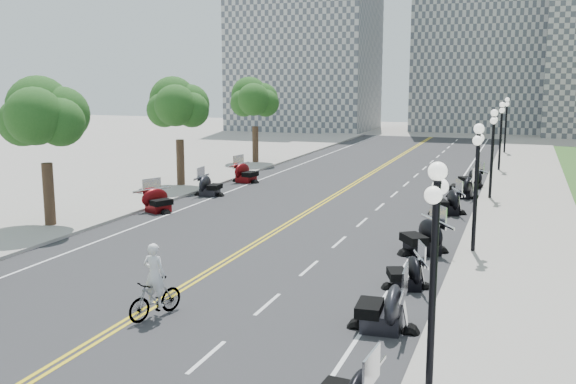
% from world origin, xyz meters
% --- Properties ---
extents(ground, '(160.00, 160.00, 0.00)m').
position_xyz_m(ground, '(0.00, 0.00, 0.00)').
color(ground, gray).
extents(road, '(16.00, 90.00, 0.01)m').
position_xyz_m(road, '(0.00, 10.00, 0.00)').
color(road, '#333335').
rests_on(road, ground).
extents(centerline_yellow_a, '(0.12, 90.00, 0.00)m').
position_xyz_m(centerline_yellow_a, '(-0.12, 10.00, 0.01)').
color(centerline_yellow_a, yellow).
rests_on(centerline_yellow_a, road).
extents(centerline_yellow_b, '(0.12, 90.00, 0.00)m').
position_xyz_m(centerline_yellow_b, '(0.12, 10.00, 0.01)').
color(centerline_yellow_b, yellow).
rests_on(centerline_yellow_b, road).
extents(edge_line_north, '(0.12, 90.00, 0.00)m').
position_xyz_m(edge_line_north, '(6.40, 10.00, 0.01)').
color(edge_line_north, white).
rests_on(edge_line_north, road).
extents(edge_line_south, '(0.12, 90.00, 0.00)m').
position_xyz_m(edge_line_south, '(-6.40, 10.00, 0.01)').
color(edge_line_south, white).
rests_on(edge_line_south, road).
extents(lane_dash_4, '(0.12, 2.00, 0.00)m').
position_xyz_m(lane_dash_4, '(3.20, -8.00, 0.01)').
color(lane_dash_4, white).
rests_on(lane_dash_4, road).
extents(lane_dash_5, '(0.12, 2.00, 0.00)m').
position_xyz_m(lane_dash_5, '(3.20, -4.00, 0.01)').
color(lane_dash_5, white).
rests_on(lane_dash_5, road).
extents(lane_dash_6, '(0.12, 2.00, 0.00)m').
position_xyz_m(lane_dash_6, '(3.20, 0.00, 0.01)').
color(lane_dash_6, white).
rests_on(lane_dash_6, road).
extents(lane_dash_7, '(0.12, 2.00, 0.00)m').
position_xyz_m(lane_dash_7, '(3.20, 4.00, 0.01)').
color(lane_dash_7, white).
rests_on(lane_dash_7, road).
extents(lane_dash_8, '(0.12, 2.00, 0.00)m').
position_xyz_m(lane_dash_8, '(3.20, 8.00, 0.01)').
color(lane_dash_8, white).
rests_on(lane_dash_8, road).
extents(lane_dash_9, '(0.12, 2.00, 0.00)m').
position_xyz_m(lane_dash_9, '(3.20, 12.00, 0.01)').
color(lane_dash_9, white).
rests_on(lane_dash_9, road).
extents(lane_dash_10, '(0.12, 2.00, 0.00)m').
position_xyz_m(lane_dash_10, '(3.20, 16.00, 0.01)').
color(lane_dash_10, white).
rests_on(lane_dash_10, road).
extents(lane_dash_11, '(0.12, 2.00, 0.00)m').
position_xyz_m(lane_dash_11, '(3.20, 20.00, 0.01)').
color(lane_dash_11, white).
rests_on(lane_dash_11, road).
extents(lane_dash_12, '(0.12, 2.00, 0.00)m').
position_xyz_m(lane_dash_12, '(3.20, 24.00, 0.01)').
color(lane_dash_12, white).
rests_on(lane_dash_12, road).
extents(lane_dash_13, '(0.12, 2.00, 0.00)m').
position_xyz_m(lane_dash_13, '(3.20, 28.00, 0.01)').
color(lane_dash_13, white).
rests_on(lane_dash_13, road).
extents(lane_dash_14, '(0.12, 2.00, 0.00)m').
position_xyz_m(lane_dash_14, '(3.20, 32.00, 0.01)').
color(lane_dash_14, white).
rests_on(lane_dash_14, road).
extents(lane_dash_15, '(0.12, 2.00, 0.00)m').
position_xyz_m(lane_dash_15, '(3.20, 36.00, 0.01)').
color(lane_dash_15, white).
rests_on(lane_dash_15, road).
extents(lane_dash_16, '(0.12, 2.00, 0.00)m').
position_xyz_m(lane_dash_16, '(3.20, 40.00, 0.01)').
color(lane_dash_16, white).
rests_on(lane_dash_16, road).
extents(lane_dash_17, '(0.12, 2.00, 0.00)m').
position_xyz_m(lane_dash_17, '(3.20, 44.00, 0.01)').
color(lane_dash_17, white).
rests_on(lane_dash_17, road).
extents(lane_dash_18, '(0.12, 2.00, 0.00)m').
position_xyz_m(lane_dash_18, '(3.20, 48.00, 0.01)').
color(lane_dash_18, white).
rests_on(lane_dash_18, road).
extents(lane_dash_19, '(0.12, 2.00, 0.00)m').
position_xyz_m(lane_dash_19, '(3.20, 52.00, 0.01)').
color(lane_dash_19, white).
rests_on(lane_dash_19, road).
extents(sidewalk_north, '(5.00, 90.00, 0.15)m').
position_xyz_m(sidewalk_north, '(10.50, 10.00, 0.07)').
color(sidewalk_north, '#9E9991').
rests_on(sidewalk_north, ground).
extents(sidewalk_south, '(5.00, 90.00, 0.15)m').
position_xyz_m(sidewalk_south, '(-10.50, 10.00, 0.07)').
color(sidewalk_south, '#9E9991').
rests_on(sidewalk_south, ground).
extents(distant_block_a, '(18.00, 14.00, 26.00)m').
position_xyz_m(distant_block_a, '(-18.00, 62.00, 13.00)').
color(distant_block_a, gray).
rests_on(distant_block_a, ground).
extents(distant_block_b, '(16.00, 12.00, 30.00)m').
position_xyz_m(distant_block_b, '(4.00, 68.00, 15.00)').
color(distant_block_b, gray).
rests_on(distant_block_b, ground).
extents(street_lamp_1, '(0.50, 1.20, 4.90)m').
position_xyz_m(street_lamp_1, '(8.60, -8.00, 2.60)').
color(street_lamp_1, black).
rests_on(street_lamp_1, sidewalk_north).
extents(street_lamp_2, '(0.50, 1.20, 4.90)m').
position_xyz_m(street_lamp_2, '(8.60, 4.00, 2.60)').
color(street_lamp_2, black).
rests_on(street_lamp_2, sidewalk_north).
extents(street_lamp_3, '(0.50, 1.20, 4.90)m').
position_xyz_m(street_lamp_3, '(8.60, 16.00, 2.60)').
color(street_lamp_3, black).
rests_on(street_lamp_3, sidewalk_north).
extents(street_lamp_4, '(0.50, 1.20, 4.90)m').
position_xyz_m(street_lamp_4, '(8.60, 28.00, 2.60)').
color(street_lamp_4, black).
rests_on(street_lamp_4, sidewalk_north).
extents(street_lamp_5, '(0.50, 1.20, 4.90)m').
position_xyz_m(street_lamp_5, '(8.60, 40.00, 2.60)').
color(street_lamp_5, black).
rests_on(street_lamp_5, sidewalk_north).
extents(tree_2, '(4.80, 4.80, 9.20)m').
position_xyz_m(tree_2, '(-10.00, 2.00, 4.75)').
color(tree_2, '#235619').
rests_on(tree_2, sidewalk_south).
extents(tree_3, '(4.80, 4.80, 9.20)m').
position_xyz_m(tree_3, '(-10.00, 14.00, 4.75)').
color(tree_3, '#235619').
rests_on(tree_3, sidewalk_south).
extents(tree_4, '(4.80, 4.80, 9.20)m').
position_xyz_m(tree_4, '(-10.00, 26.00, 4.75)').
color(tree_4, '#235619').
rests_on(tree_4, sidewalk_south).
extents(motorcycle_n_4, '(2.25, 2.25, 1.47)m').
position_xyz_m(motorcycle_n_4, '(6.86, -4.77, 0.73)').
color(motorcycle_n_4, black).
rests_on(motorcycle_n_4, road).
extents(motorcycle_n_5, '(2.28, 2.28, 1.23)m').
position_xyz_m(motorcycle_n_5, '(6.86, -1.05, 0.62)').
color(motorcycle_n_5, black).
rests_on(motorcycle_n_5, road).
extents(motorcycle_n_6, '(3.12, 3.12, 1.56)m').
position_xyz_m(motorcycle_n_6, '(6.73, 3.38, 0.78)').
color(motorcycle_n_6, black).
rests_on(motorcycle_n_6, road).
extents(motorcycle_n_8, '(2.66, 2.66, 1.45)m').
position_xyz_m(motorcycle_n_8, '(6.76, 11.26, 0.72)').
color(motorcycle_n_8, black).
rests_on(motorcycle_n_8, road).
extents(motorcycle_n_9, '(2.19, 2.19, 1.43)m').
position_xyz_m(motorcycle_n_9, '(7.06, 16.30, 0.72)').
color(motorcycle_n_9, black).
rests_on(motorcycle_n_9, road).
extents(motorcycle_n_10, '(2.68, 2.68, 1.35)m').
position_xyz_m(motorcycle_n_10, '(7.24, 19.99, 0.68)').
color(motorcycle_n_10, black).
rests_on(motorcycle_n_10, road).
extents(motorcycle_s_7, '(2.61, 2.61, 1.37)m').
position_xyz_m(motorcycle_s_7, '(-7.21, 6.75, 0.69)').
color(motorcycle_s_7, '#590A0C').
rests_on(motorcycle_s_7, road).
extents(motorcycle_s_8, '(2.08, 2.08, 1.36)m').
position_xyz_m(motorcycle_s_8, '(-6.86, 11.84, 0.68)').
color(motorcycle_s_8, black).
rests_on(motorcycle_s_8, road).
extents(motorcycle_s_9, '(2.38, 2.38, 1.44)m').
position_xyz_m(motorcycle_s_9, '(-6.86, 17.06, 0.72)').
color(motorcycle_s_9, '#590A0C').
rests_on(motorcycle_s_9, road).
extents(bicycle, '(1.10, 1.97, 1.14)m').
position_xyz_m(bicycle, '(0.58, -6.09, 0.57)').
color(bicycle, '#A51414').
rests_on(bicycle, road).
extents(cyclist_rider, '(0.67, 0.44, 1.85)m').
position_xyz_m(cyclist_rider, '(0.58, -6.09, 2.06)').
color(cyclist_rider, white).
rests_on(cyclist_rider, bicycle).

